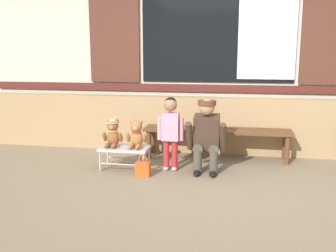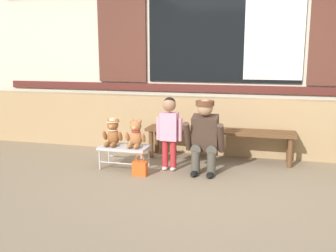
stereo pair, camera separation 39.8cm
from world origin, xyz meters
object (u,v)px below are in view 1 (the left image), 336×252
at_px(wooden_bench_long, 217,133).
at_px(teddy_bear_plain, 136,135).
at_px(teddy_bear_with_hat, 113,133).
at_px(handbag_on_ground, 143,169).
at_px(small_display_bench, 125,149).
at_px(child_standing, 170,126).
at_px(adult_crouching, 207,136).

relative_size(wooden_bench_long, teddy_bear_plain, 5.78).
relative_size(teddy_bear_with_hat, teddy_bear_plain, 1.00).
bearing_deg(teddy_bear_plain, teddy_bear_with_hat, 179.87).
bearing_deg(wooden_bench_long, handbag_on_ground, -131.01).
distance_m(small_display_bench, child_standing, 0.68).
distance_m(teddy_bear_plain, child_standing, 0.46).
xyz_separation_m(teddy_bear_plain, handbag_on_ground, (0.14, -0.25, -0.37)).
bearing_deg(adult_crouching, teddy_bear_with_hat, -177.05).
distance_m(small_display_bench, handbag_on_ground, 0.43).
distance_m(small_display_bench, teddy_bear_with_hat, 0.26).
xyz_separation_m(wooden_bench_long, teddy_bear_with_hat, (-1.32, -0.73, 0.10)).
bearing_deg(child_standing, wooden_bench_long, 49.61).
bearing_deg(child_standing, teddy_bear_with_hat, -174.75).
distance_m(wooden_bench_long, teddy_bear_plain, 1.24).
height_order(teddy_bear_with_hat, teddy_bear_plain, same).
xyz_separation_m(small_display_bench, teddy_bear_with_hat, (-0.16, 0.00, 0.21)).
height_order(teddy_bear_with_hat, adult_crouching, adult_crouching).
height_order(small_display_bench, teddy_bear_with_hat, teddy_bear_with_hat).
height_order(small_display_bench, child_standing, child_standing).
distance_m(teddy_bear_with_hat, teddy_bear_plain, 0.32).
bearing_deg(adult_crouching, teddy_bear_plain, -175.98).
bearing_deg(wooden_bench_long, teddy_bear_with_hat, -151.09).
relative_size(child_standing, adult_crouching, 1.01).
bearing_deg(small_display_bench, wooden_bench_long, 32.23).
bearing_deg(small_display_bench, handbag_on_ground, -39.57).
relative_size(wooden_bench_long, small_display_bench, 3.28).
distance_m(wooden_bench_long, handbag_on_ground, 1.33).
bearing_deg(handbag_on_ground, wooden_bench_long, 48.99).
relative_size(adult_crouching, handbag_on_ground, 3.49).
bearing_deg(wooden_bench_long, adult_crouching, -97.13).
bearing_deg(teddy_bear_plain, small_display_bench, -179.49).
bearing_deg(teddy_bear_with_hat, wooden_bench_long, 28.91).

